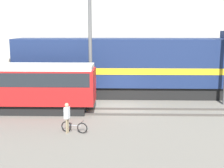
{
  "coord_description": "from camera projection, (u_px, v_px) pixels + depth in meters",
  "views": [
    {
      "loc": [
        0.18,
        -21.84,
        5.87
      ],
      "look_at": [
        -0.38,
        -0.23,
        1.8
      ],
      "focal_mm": 50.0,
      "sensor_mm": 36.0,
      "label": 1
    }
  ],
  "objects": [
    {
      "name": "building_backdrop",
      "position": [
        118.0,
        6.0,
        31.71
      ],
      "size": [
        42.95,
        6.0,
        15.68
      ],
      "color": "beige",
      "rests_on": "ground"
    },
    {
      "name": "streetcar",
      "position": [
        19.0,
        85.0,
        21.16
      ],
      "size": [
        10.32,
        2.54,
        3.29
      ],
      "color": "black",
      "rests_on": "ground"
    },
    {
      "name": "bicycle",
      "position": [
        74.0,
        127.0,
        17.3
      ],
      "size": [
        1.53,
        0.56,
        0.67
      ],
      "color": "black",
      "rests_on": "ground"
    },
    {
      "name": "ground_plane",
      "position": [
        117.0,
        108.0,
        22.55
      ],
      "size": [
        120.0,
        120.0,
        0.0
      ],
      "primitive_type": "plane",
      "color": "slate"
    },
    {
      "name": "track_near",
      "position": [
        117.0,
        112.0,
        21.32
      ],
      "size": [
        60.0,
        1.5,
        0.14
      ],
      "color": "#47423D",
      "rests_on": "ground"
    },
    {
      "name": "person",
      "position": [
        67.0,
        115.0,
        17.12
      ],
      "size": [
        0.3,
        0.4,
        1.7
      ],
      "color": "#8C7A5B",
      "rests_on": "ground"
    },
    {
      "name": "track_far",
      "position": [
        118.0,
        96.0,
        26.13
      ],
      "size": [
        60.0,
        1.51,
        0.14
      ],
      "color": "#47423D",
      "rests_on": "ground"
    },
    {
      "name": "utility_pole_center",
      "position": [
        90.0,
        49.0,
        23.02
      ],
      "size": [
        0.26,
        0.26,
        8.36
      ],
      "color": "#595959",
      "rests_on": "ground"
    },
    {
      "name": "freight_locomotive",
      "position": [
        139.0,
        67.0,
        25.63
      ],
      "size": [
        20.02,
        3.04,
        5.43
      ],
      "color": "black",
      "rests_on": "ground"
    }
  ]
}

